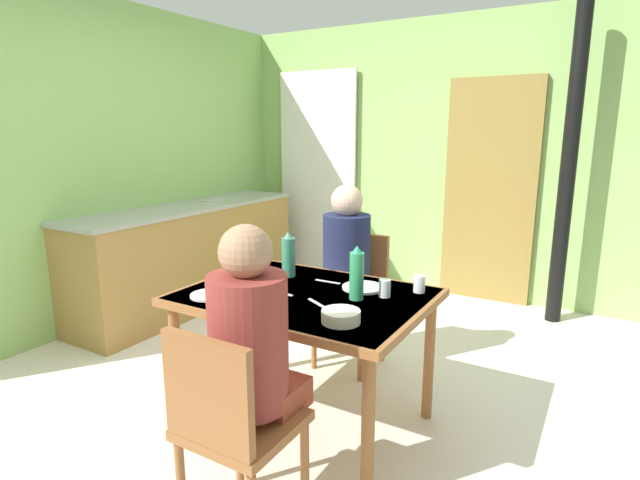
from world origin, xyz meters
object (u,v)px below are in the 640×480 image
Objects in this scene: water_bottle_green_far at (288,256)px; person_far_diner at (345,254)px; kitchen_counter at (190,255)px; dining_table at (305,307)px; chair_near_diner at (230,423)px; water_bottle_green_near at (357,274)px; serving_bowl_center at (341,316)px; chair_far_diner at (354,291)px; person_near_diner at (251,338)px.

person_far_diner is at bearing 75.07° from water_bottle_green_far.
kitchen_counter is at bearing -13.46° from person_far_diner.
chair_near_diner reaches higher than dining_table.
serving_bowl_center is (0.08, -0.31, -0.10)m from water_bottle_green_near.
chair_far_diner is 1.54m from person_near_diner.
water_bottle_green_near is 1.05× the size of water_bottle_green_far.
person_far_diner is at bearing 100.22° from dining_table.
kitchen_counter is 2.66× the size of chair_near_diner.
kitchen_counter is 2.22m from dining_table.
chair_near_diner is 1.54m from person_far_diner.
water_bottle_green_far is at bearing 162.68° from water_bottle_green_near.
dining_table is (1.92, -1.10, 0.21)m from kitchen_counter.
water_bottle_green_near is at bearing 104.54° from serving_bowl_center.
water_bottle_green_near is at bearing -17.32° from water_bottle_green_far.
kitchen_counter is at bearing -9.28° from chair_far_diner.
dining_table is 0.71m from person_near_diner.
dining_table is 1.41× the size of chair_far_diner.
chair_near_diner is 3.22× the size of water_bottle_green_near.
chair_far_diner is at bearing -9.28° from kitchen_counter.
kitchen_counter is at bearing 149.03° from serving_bowl_center.
water_bottle_green_far is (-0.24, 0.21, 0.20)m from dining_table.
chair_far_diner is 1.13× the size of person_near_diner.
dining_table is 4.53× the size of water_bottle_green_near.
water_bottle_green_far is (-0.12, -0.46, 0.07)m from person_far_diner.
person_far_diner is at bearing 101.53° from chair_near_diner.
chair_far_diner is 5.12× the size of serving_bowl_center.
dining_table is 0.84m from chair_near_diner.
dining_table is 0.38m from water_bottle_green_far.
chair_near_diner is 1.64m from chair_far_diner.
dining_table is 1.59× the size of person_near_diner.
person_far_diner reaches higher than chair_far_diner.
person_far_diner reaches higher than dining_table.
chair_far_diner is at bearing 100.58° from chair_near_diner.
person_near_diner is 0.45m from serving_bowl_center.
water_bottle_green_far is at bearing 139.02° from dining_table.
chair_far_diner is at bearing -90.00° from person_far_diner.
chair_near_diner reaches higher than serving_bowl_center.
dining_table is 4.76× the size of water_bottle_green_far.
water_bottle_green_far reaches higher than chair_near_diner.
person_far_diner reaches higher than water_bottle_green_near.
serving_bowl_center is (0.35, -0.26, 0.10)m from dining_table.
water_bottle_green_far is at bearing -27.98° from kitchen_counter.
person_far_diner is at bearing 116.67° from serving_bowl_center.
kitchen_counter is 8.56× the size of water_bottle_green_near.
water_bottle_green_near is (0.08, 0.72, 0.08)m from person_near_diner.
chair_far_diner is 1.19m from serving_bowl_center.
water_bottle_green_near is (0.26, 0.05, 0.20)m from dining_table.
person_near_diner is 1.00× the size of person_far_diner.
water_bottle_green_near is (2.18, -1.05, 0.41)m from kitchen_counter.
serving_bowl_center is at bearing -75.46° from water_bottle_green_near.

